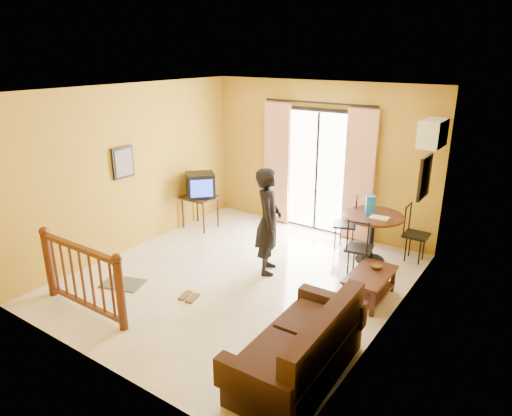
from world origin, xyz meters
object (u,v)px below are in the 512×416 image
Objects in this scene: coffee_table at (370,282)px; television at (200,185)px; sofa at (302,351)px; standing_person at (268,221)px; dining_table at (373,224)px.

television is at bearing 168.51° from coffee_table.
television is 4.63m from sofa.
television is 3.84m from coffee_table.
standing_person is (-1.64, 1.86, 0.52)m from sofa.
sofa is at bearing -167.71° from standing_person.
standing_person is (-1.18, -1.27, 0.20)m from dining_table.
sofa reaches higher than coffee_table.
dining_table is at bearing 96.57° from sofa.
dining_table reaches higher than coffee_table.
dining_table is (3.27, 0.44, -0.23)m from television.
television reaches higher than sofa.
television is at bearing -172.26° from dining_table.
coffee_table is at bearing 88.45° from sofa.
dining_table is 0.58× the size of standing_person.
dining_table is 1.07× the size of coffee_table.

